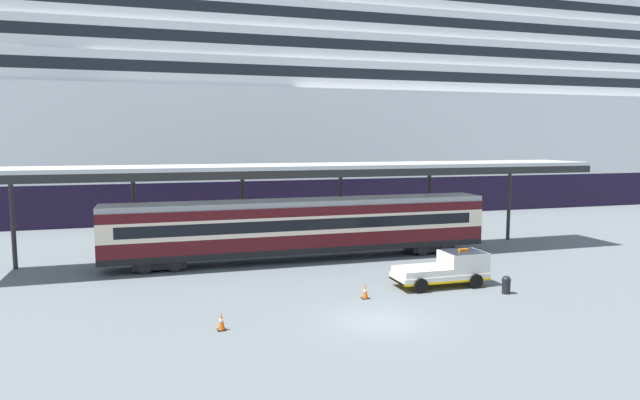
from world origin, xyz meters
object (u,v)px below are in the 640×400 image
object	(u,v)px
service_truck	(448,268)
cruise_ship	(148,78)
traffic_cone_near	(365,291)
quay_bollard	(506,284)
train_carriage	(302,226)
traffic_cone_mid	(221,321)

from	to	relation	value
service_truck	cruise_ship	bearing A→B (deg)	110.71
cruise_ship	traffic_cone_near	xyz separation A→B (m)	(10.35, -42.74, -14.75)
traffic_cone_near	quay_bollard	xyz separation A→B (m)	(7.49, -1.28, 0.14)
service_truck	traffic_cone_near	xyz separation A→B (m)	(-5.39, -1.12, -0.62)
cruise_ship	service_truck	xyz separation A→B (m)	(15.73, -41.62, -14.13)
cruise_ship	train_carriage	bearing A→B (deg)	-73.64
train_carriage	traffic_cone_near	xyz separation A→B (m)	(0.69, -9.84, -1.94)
train_carriage	quay_bollard	xyz separation A→B (m)	(8.18, -11.12, -1.80)
traffic_cone_near	traffic_cone_mid	bearing A→B (deg)	-160.62
cruise_ship	train_carriage	world-z (taller)	cruise_ship
quay_bollard	traffic_cone_mid	bearing A→B (deg)	-174.70
cruise_ship	quay_bollard	size ratio (longest dim) A/B	182.37
train_carriage	traffic_cone_mid	size ratio (longest dim) A/B	32.89
train_carriage	service_truck	world-z (taller)	train_carriage
cruise_ship	traffic_cone_near	distance (m)	46.38
cruise_ship	service_truck	distance (m)	46.69
service_truck	traffic_cone_near	size ratio (longest dim) A/B	6.87
cruise_ship	quay_bollard	world-z (taller)	cruise_ship
train_carriage	service_truck	bearing A→B (deg)	-55.12
traffic_cone_near	quay_bollard	world-z (taller)	quay_bollard
traffic_cone_near	traffic_cone_mid	xyz separation A→B (m)	(-7.64, -2.69, 0.01)
service_truck	traffic_cone_mid	world-z (taller)	service_truck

